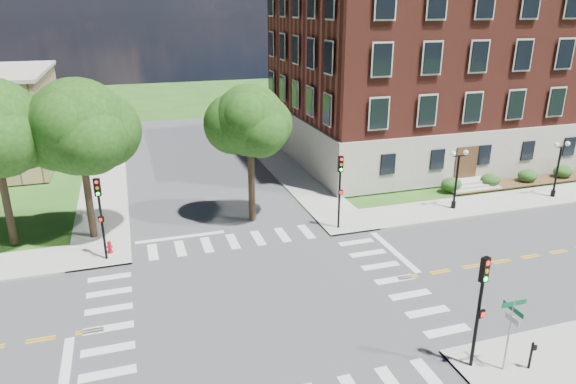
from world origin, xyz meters
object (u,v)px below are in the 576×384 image
object	(u,v)px
twin_lamp_west	(457,176)
street_sign_pole	(511,322)
push_button_post	(532,354)
fire_hydrant	(110,247)
twin_lamp_east	(558,166)
traffic_signal_ne	(340,183)
traffic_signal_se	(481,299)
traffic_signal_nw	(100,209)

from	to	relation	value
twin_lamp_west	street_sign_pole	xyz separation A→B (m)	(-8.34, -15.46, -0.21)
push_button_post	fire_hydrant	distance (m)	22.35
twin_lamp_east	traffic_signal_ne	bearing A→B (deg)	-178.46
twin_lamp_west	traffic_signal_se	bearing A→B (deg)	-122.29
traffic_signal_ne	twin_lamp_west	distance (m)	9.20
fire_hydrant	traffic_signal_ne	bearing A→B (deg)	-2.75
traffic_signal_se	twin_lamp_east	world-z (taller)	traffic_signal_se
twin_lamp_east	traffic_signal_se	bearing A→B (deg)	-140.81
street_sign_pole	traffic_signal_ne	bearing A→B (deg)	93.13
twin_lamp_west	twin_lamp_east	size ratio (longest dim) A/B	1.00
push_button_post	fire_hydrant	xyz separation A→B (m)	(-15.89, 15.71, -0.33)
twin_lamp_east	street_sign_pole	xyz separation A→B (m)	(-16.91, -15.23, -0.21)
traffic_signal_nw	push_button_post	bearing A→B (deg)	-42.99
traffic_signal_ne	traffic_signal_nw	distance (m)	14.28
traffic_signal_nw	push_button_post	distance (m)	22.13
twin_lamp_east	street_sign_pole	world-z (taller)	twin_lamp_east
fire_hydrant	twin_lamp_east	bearing A→B (deg)	-0.36
traffic_signal_se	push_button_post	bearing A→B (deg)	-22.35
traffic_signal_nw	twin_lamp_west	xyz separation A→B (m)	(23.42, 0.74, -0.66)
traffic_signal_se	twin_lamp_east	size ratio (longest dim) A/B	1.13
street_sign_pole	push_button_post	world-z (taller)	street_sign_pole
fire_hydrant	street_sign_pole	bearing A→B (deg)	-46.03
twin_lamp_east	traffic_signal_nw	bearing A→B (deg)	-179.08
traffic_signal_ne	traffic_signal_nw	bearing A→B (deg)	-179.86
traffic_signal_nw	push_button_post	world-z (taller)	traffic_signal_nw
traffic_signal_nw	twin_lamp_west	size ratio (longest dim) A/B	1.13
twin_lamp_east	fire_hydrant	distance (m)	31.86
traffic_signal_se	twin_lamp_west	size ratio (longest dim) A/B	1.13
twin_lamp_west	street_sign_pole	size ratio (longest dim) A/B	1.36
twin_lamp_west	twin_lamp_east	distance (m)	8.57
traffic_signal_se	push_button_post	size ratio (longest dim) A/B	4.00
traffic_signal_ne	twin_lamp_east	world-z (taller)	traffic_signal_ne
twin_lamp_west	twin_lamp_east	xyz separation A→B (m)	(8.57, -0.23, 0.00)
street_sign_pole	push_button_post	xyz separation A→B (m)	(1.00, -0.28, -1.51)
twin_lamp_east	push_button_post	distance (m)	22.28
push_button_post	twin_lamp_west	bearing A→B (deg)	65.02
traffic_signal_ne	fire_hydrant	xyz separation A→B (m)	(-14.08, 0.68, -2.72)
traffic_signal_ne	push_button_post	bearing A→B (deg)	-83.13
traffic_signal_ne	push_button_post	xyz separation A→B (m)	(1.81, -15.04, -2.39)
twin_lamp_west	push_button_post	world-z (taller)	twin_lamp_west
traffic_signal_ne	traffic_signal_nw	world-z (taller)	same
traffic_signal_ne	fire_hydrant	world-z (taller)	traffic_signal_ne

